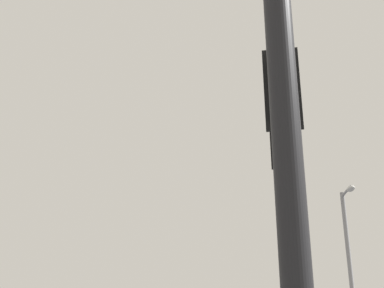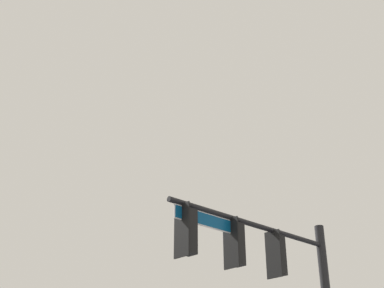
% 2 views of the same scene
% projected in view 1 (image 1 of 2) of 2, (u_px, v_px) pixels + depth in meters
% --- Properties ---
extents(signal_pole_near, '(6.08, 1.58, 6.17)m').
position_uv_depth(signal_pole_near, '(285.00, 128.00, 7.21)').
color(signal_pole_near, black).
rests_on(signal_pole_near, ground_plane).
extents(street_lamp, '(1.77, 0.32, 7.58)m').
position_uv_depth(street_lamp, '(352.00, 271.00, 20.79)').
color(street_lamp, gray).
rests_on(street_lamp, ground_plane).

